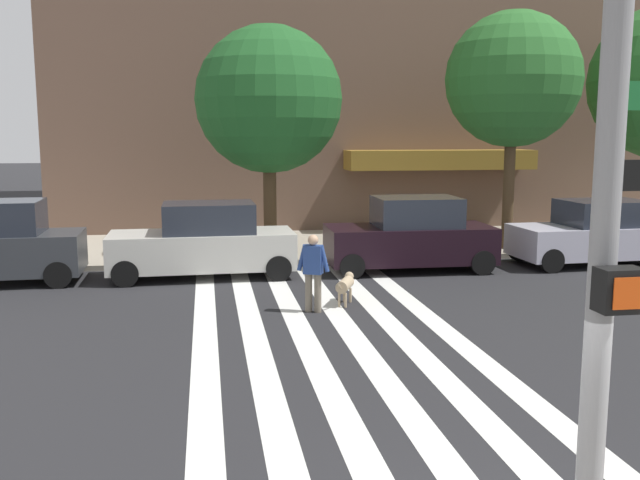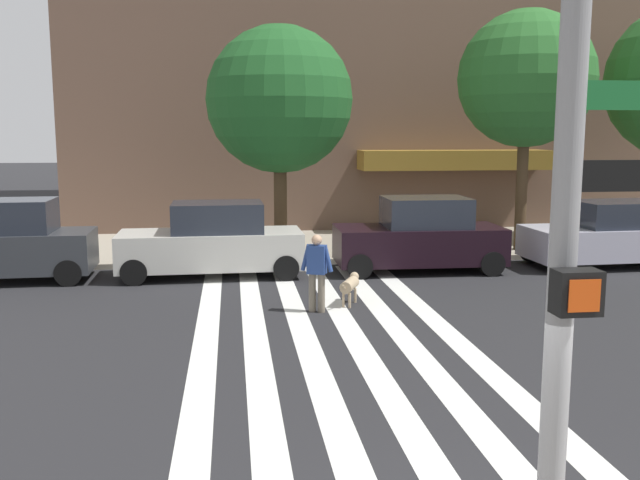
# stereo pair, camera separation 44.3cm
# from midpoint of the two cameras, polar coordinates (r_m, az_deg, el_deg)

# --- Properties ---
(ground_plane) EXTENTS (160.00, 160.00, 0.00)m
(ground_plane) POSITION_cam_midpoint_polar(r_m,az_deg,el_deg) (12.89, 1.54, -8.03)
(ground_plane) COLOR #232326
(sidewalk_far) EXTENTS (80.00, 6.00, 0.15)m
(sidewalk_far) POSITION_cam_midpoint_polar(r_m,az_deg,el_deg) (22.79, -3.31, -0.48)
(sidewalk_far) COLOR #A29885
(sidewalk_far) RESTS_ON ground_plane
(crosswalk_stripes) EXTENTS (4.95, 13.91, 0.01)m
(crosswalk_stripes) POSITION_cam_midpoint_polar(r_m,az_deg,el_deg) (12.83, -0.17, -8.10)
(crosswalk_stripes) COLOR silver
(crosswalk_stripes) RESTS_ON ground_plane
(traffic_light_pole) EXTENTS (0.74, 0.46, 5.80)m
(traffic_light_pole) POSITION_cam_midpoint_polar(r_m,az_deg,el_deg) (4.69, 20.45, 5.78)
(traffic_light_pole) COLOR gray
(traffic_light_pole) RESTS_ON sidewalk_near
(parked_car_behind_first) EXTENTS (4.76, 2.02, 1.94)m
(parked_car_behind_first) POSITION_cam_midpoint_polar(r_m,az_deg,el_deg) (18.35, -10.15, -0.18)
(parked_car_behind_first) COLOR beige
(parked_car_behind_first) RESTS_ON ground_plane
(parked_car_third_in_line) EXTENTS (4.51, 2.07, 2.01)m
(parked_car_third_in_line) POSITION_cam_midpoint_polar(r_m,az_deg,el_deg) (19.08, 6.79, 0.32)
(parked_car_third_in_line) COLOR black
(parked_car_third_in_line) RESTS_ON ground_plane
(parked_car_fourth_in_line) EXTENTS (4.80, 2.18, 1.84)m
(parked_car_fourth_in_line) POSITION_cam_midpoint_polar(r_m,az_deg,el_deg) (21.29, 21.22, 0.47)
(parked_car_fourth_in_line) COLOR #B2B0C2
(parked_car_fourth_in_line) RESTS_ON ground_plane
(street_tree_nearest) EXTENTS (4.26, 4.26, 6.66)m
(street_tree_nearest) POSITION_cam_midpoint_polar(r_m,az_deg,el_deg) (20.66, -4.83, 11.32)
(street_tree_nearest) COLOR #4C3823
(street_tree_nearest) RESTS_ON sidewalk_far
(street_tree_middle) EXTENTS (4.08, 4.08, 7.21)m
(street_tree_middle) POSITION_cam_midpoint_polar(r_m,az_deg,el_deg) (22.29, 14.94, 12.52)
(street_tree_middle) COLOR #4C3823
(street_tree_middle) RESTS_ON sidewalk_far
(pedestrian_dog_walker) EXTENTS (0.68, 0.37, 1.64)m
(pedestrian_dog_walker) POSITION_cam_midpoint_polar(r_m,az_deg,el_deg) (14.51, -1.44, -2.36)
(pedestrian_dog_walker) COLOR #6B6051
(pedestrian_dog_walker) RESTS_ON ground_plane
(dog_on_leash) EXTENTS (0.57, 1.06, 0.65)m
(dog_on_leash) POSITION_cam_midpoint_polar(r_m,az_deg,el_deg) (15.27, 1.27, -3.64)
(dog_on_leash) COLOR tan
(dog_on_leash) RESTS_ON ground_plane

